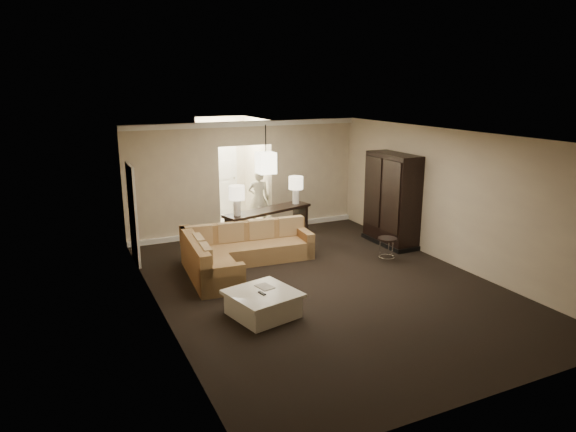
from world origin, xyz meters
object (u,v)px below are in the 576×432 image
coffee_table (263,303)px  person (258,195)px  sectional_sofa (237,252)px  armoire (392,201)px  drink_table (387,245)px  console_table (268,224)px

coffee_table → person: person is taller
sectional_sofa → armoire: 3.89m
armoire → person: 3.53m
person → drink_table: bearing=130.3°
person → coffee_table: bearing=87.6°
sectional_sofa → person: 3.20m
sectional_sofa → drink_table: size_ratio=5.65×
armoire → person: armoire is taller
coffee_table → person: bearing=68.6°
console_table → armoire: size_ratio=1.07×
drink_table → person: (-1.45, 3.71, 0.48)m
coffee_table → console_table: bearing=65.5°
sectional_sofa → armoire: armoire is taller
console_table → person: bearing=59.6°
armoire → drink_table: size_ratio=4.20×
armoire → drink_table: bearing=-129.1°
coffee_table → person: (1.98, 5.04, 0.63)m
drink_table → console_table: bearing=131.5°
coffee_table → console_table: (1.56, 3.44, 0.31)m
sectional_sofa → person: (1.58, 2.73, 0.52)m
console_table → drink_table: (1.86, -2.10, -0.15)m
console_table → armoire: armoire is taller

